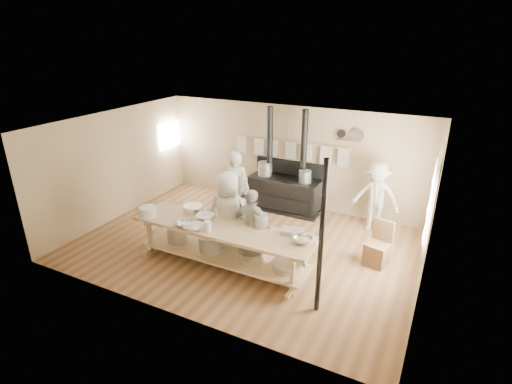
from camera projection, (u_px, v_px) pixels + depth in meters
ground at (246, 245)px, 8.56m from camera, size 7.00×7.00×0.00m
room_shell at (245, 174)px, 7.96m from camera, size 7.00×7.00×7.00m
window_right at (434, 200)px, 7.05m from camera, size 0.09×1.50×1.65m
left_opening at (169, 135)px, 11.07m from camera, size 0.00×0.90×0.90m
stove at (284, 190)px, 10.13m from camera, size 1.90×0.75×2.60m
towel_rail at (290, 148)px, 9.97m from camera, size 3.00×0.04×0.47m
back_wall_shelf at (350, 137)px, 9.22m from camera, size 0.63×0.14×0.32m
prep_table at (223, 242)px, 7.63m from camera, size 3.60×0.90×0.85m
support_post at (321, 240)px, 6.10m from camera, size 0.08×0.08×2.60m
cook_far_left at (235, 189)px, 9.14m from camera, size 0.77×0.64×1.82m
cook_left at (238, 213)px, 8.14m from camera, size 0.89×0.75×1.64m
cook_center at (229, 215)px, 7.90m from camera, size 0.99×0.78×1.78m
cook_right at (252, 227)px, 7.67m from camera, size 0.93×0.45×1.53m
cook_by_window at (376, 197)px, 8.92m from camera, size 1.10×0.67×1.66m
chair at (377, 252)px, 7.80m from camera, size 0.50×0.50×0.89m
bowl_white_a at (205, 217)px, 7.80m from camera, size 0.44×0.44×0.09m
bowl_steel_a at (184, 224)px, 7.48m from camera, size 0.48×0.48×0.11m
bowl_white_b at (193, 227)px, 7.39m from camera, size 0.42×0.42×0.09m
bowl_steel_b at (302, 240)px, 6.92m from camera, size 0.46×0.46×0.11m
roasting_pan at (292, 231)px, 7.23m from camera, size 0.44×0.34×0.09m
mixing_bowl_large at (193, 208)px, 8.12m from camera, size 0.53×0.53×0.13m
bucket_galv at (261, 221)px, 7.46m from camera, size 0.34×0.34×0.25m
deep_bowl_enamel at (148, 212)px, 7.87m from camera, size 0.41×0.41×0.21m
pitcher at (208, 226)px, 7.28m from camera, size 0.14×0.14×0.21m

